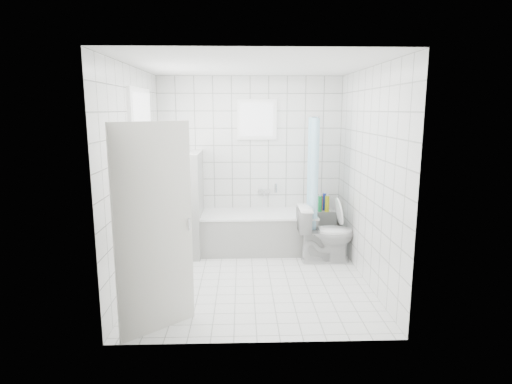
{
  "coord_description": "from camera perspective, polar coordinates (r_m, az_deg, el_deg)",
  "views": [
    {
      "loc": [
        -0.13,
        -5.08,
        2.1
      ],
      "look_at": [
        0.05,
        0.35,
        1.05
      ],
      "focal_mm": 30.0,
      "sensor_mm": 36.0,
      "label": 1
    }
  ],
  "objects": [
    {
      "name": "window_back",
      "position": [
        6.55,
        0.11,
        9.62
      ],
      "size": [
        0.5,
        0.01,
        0.5
      ],
      "primitive_type": "cube",
      "color": "white",
      "rests_on": "wall_back"
    },
    {
      "name": "wall_right",
      "position": [
        5.37,
        14.68,
        2.0
      ],
      "size": [
        0.02,
        3.0,
        2.6
      ],
      "primitive_type": "cube",
      "color": "white",
      "rests_on": "ground"
    },
    {
      "name": "shower_curtain",
      "position": [
        6.22,
        7.7,
        1.59
      ],
      "size": [
        0.14,
        0.48,
        1.78
      ],
      "primitive_type": null,
      "color": "#46A7CF",
      "rests_on": "curtain_rod"
    },
    {
      "name": "wall_left",
      "position": [
        5.3,
        -15.75,
        1.84
      ],
      "size": [
        0.02,
        3.0,
        2.6
      ],
      "primitive_type": "cube",
      "color": "white",
      "rests_on": "ground"
    },
    {
      "name": "wall_front",
      "position": [
        3.68,
        0.17,
        -1.66
      ],
      "size": [
        2.8,
        0.02,
        2.6
      ],
      "primitive_type": "cube",
      "color": "white",
      "rests_on": "ground"
    },
    {
      "name": "curtain_rod",
      "position": [
        6.27,
        7.71,
        9.92
      ],
      "size": [
        0.02,
        0.8,
        0.02
      ],
      "primitive_type": "cylinder",
      "rotation": [
        1.57,
        0.0,
        0.0
      ],
      "color": "silver",
      "rests_on": "wall_back"
    },
    {
      "name": "tiled_ledge",
      "position": [
        6.83,
        8.8,
        -4.69
      ],
      "size": [
        0.4,
        0.24,
        0.55
      ],
      "primitive_type": "cube",
      "color": "white",
      "rests_on": "ground"
    },
    {
      "name": "bathtub",
      "position": [
        6.47,
        0.34,
        -5.3
      ],
      "size": [
        1.7,
        0.77,
        0.58
      ],
      "color": "white",
      "rests_on": "ground"
    },
    {
      "name": "door",
      "position": [
        4.1,
        -13.36,
        -4.94
      ],
      "size": [
        0.63,
        0.55,
        2.0
      ],
      "primitive_type": "cube",
      "rotation": [
        0.0,
        0.0,
        -0.86
      ],
      "color": "silver",
      "rests_on": "ground"
    },
    {
      "name": "partition_wall",
      "position": [
        6.34,
        -7.94,
        -1.47
      ],
      "size": [
        0.15,
        0.85,
        1.5
      ],
      "primitive_type": "cube",
      "color": "white",
      "rests_on": "ground"
    },
    {
      "name": "ceiling",
      "position": [
        5.11,
        -0.46,
        16.54
      ],
      "size": [
        3.0,
        3.0,
        0.0
      ],
      "primitive_type": "plane",
      "rotation": [
        3.14,
        0.0,
        0.0
      ],
      "color": "white",
      "rests_on": "ground"
    },
    {
      "name": "tub_faucet",
      "position": [
        6.67,
        1.09,
        0.13
      ],
      "size": [
        0.18,
        0.06,
        0.06
      ],
      "primitive_type": "cube",
      "color": "silver",
      "rests_on": "wall_back"
    },
    {
      "name": "ledge_bottles",
      "position": [
        6.71,
        8.95,
        -1.47
      ],
      "size": [
        0.17,
        0.18,
        0.27
      ],
      "color": "green",
      "rests_on": "tiled_ledge"
    },
    {
      "name": "window_sill",
      "position": [
        5.65,
        -13.92,
        -2.08
      ],
      "size": [
        0.18,
        1.02,
        0.08
      ],
      "primitive_type": "cube",
      "color": "white",
      "rests_on": "wall_left"
    },
    {
      "name": "wall_back",
      "position": [
        6.63,
        -0.77,
        4.01
      ],
      "size": [
        2.8,
        0.02,
        2.6
      ],
      "primitive_type": "cube",
      "color": "white",
      "rests_on": "ground"
    },
    {
      "name": "ground",
      "position": [
        5.5,
        -0.41,
        -11.5
      ],
      "size": [
        3.0,
        3.0,
        0.0
      ],
      "primitive_type": "plane",
      "color": "white",
      "rests_on": "ground"
    },
    {
      "name": "sill_bottles",
      "position": [
        5.43,
        -14.31,
        -1.02
      ],
      "size": [
        0.14,
        0.45,
        0.27
      ],
      "color": "white",
      "rests_on": "window_sill"
    },
    {
      "name": "window_left",
      "position": [
        5.54,
        -14.72,
        5.4
      ],
      "size": [
        0.01,
        0.9,
        1.4
      ],
      "primitive_type": "cube",
      "color": "white",
      "rests_on": "wall_left"
    },
    {
      "name": "toilet",
      "position": [
        6.07,
        9.24,
        -5.52
      ],
      "size": [
        0.78,
        0.45,
        0.79
      ],
      "primitive_type": "imported",
      "rotation": [
        0.0,
        0.0,
        1.58
      ],
      "color": "silver",
      "rests_on": "ground"
    }
  ]
}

